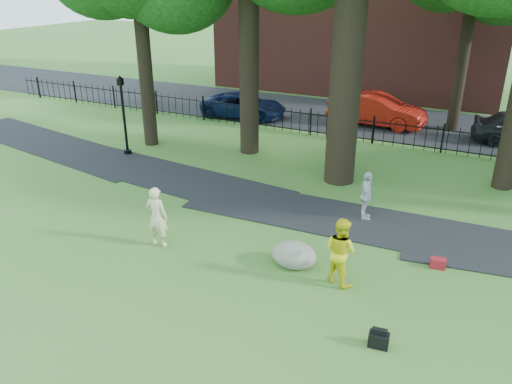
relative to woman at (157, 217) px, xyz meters
The scene contains 13 objects.
ground 3.25m from the woman, ahead, with size 120.00×120.00×0.00m, color #386A25.
footpath 5.70m from the woman, 42.91° to the left, with size 36.00×2.60×0.03m, color black.
street 16.26m from the woman, 78.90° to the left, with size 80.00×7.00×0.02m, color black.
iron_fence 12.34m from the woman, 75.33° to the left, with size 44.00×0.04×1.20m.
woman is the anchor object (origin of this frame).
man 5.18m from the woman, ahead, with size 0.85×0.66×1.76m, color #D0C411.
pedestrian 6.40m from the woman, 41.06° to the left, with size 0.92×0.38×1.57m, color silver.
boulder 3.95m from the woman, 10.07° to the left, with size 1.22×0.92×0.72m, color slate.
lamppost 8.37m from the woman, 135.44° to the left, with size 0.33×0.33×3.35m.
backpack 6.83m from the woman, 12.56° to the right, with size 0.41×0.26×0.31m, color black.
red_bag 7.68m from the woman, 16.94° to the left, with size 0.39×0.24×0.27m, color maroon.
red_sedan 15.22m from the woman, 80.46° to the left, with size 1.69×4.85×1.60m, color #A4170C.
navy_van 14.11m from the woman, 107.61° to the left, with size 2.11×4.58×1.27m, color #0C193D.
Camera 1 is at (4.85, -9.90, 7.07)m, focal length 35.00 mm.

